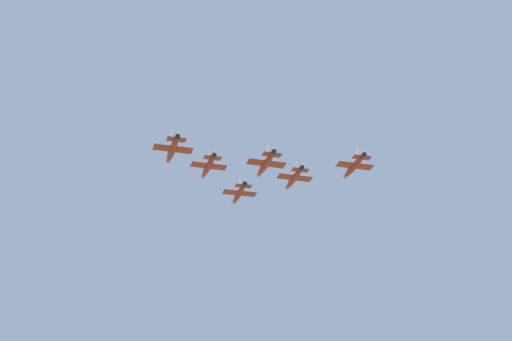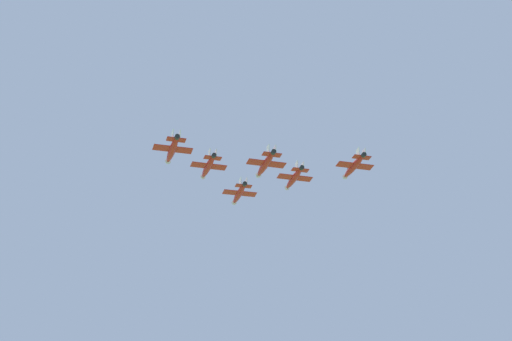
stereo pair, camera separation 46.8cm
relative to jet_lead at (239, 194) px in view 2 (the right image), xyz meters
The scene contains 6 objects.
jet_lead is the anchor object (origin of this frame).
jet_left_wingman 17.49m from the jet_lead, 141.25° to the left, with size 14.91×9.06×3.14m.
jet_right_wingman 17.48m from the jet_lead, 138.02° to the right, with size 14.83×8.99×3.12m.
jet_left_outer 35.06m from the jet_lead, 141.25° to the left, with size 15.26×9.24×3.21m.
jet_right_outer 34.99m from the jet_lead, 138.02° to the right, with size 15.04×9.12×3.16m.
jet_slot_rear 26.88m from the jet_lead, behind, with size 15.39×9.35×3.24m.
Camera 2 is at (-238.00, 33.38, 23.51)m, focal length 60.82 mm.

